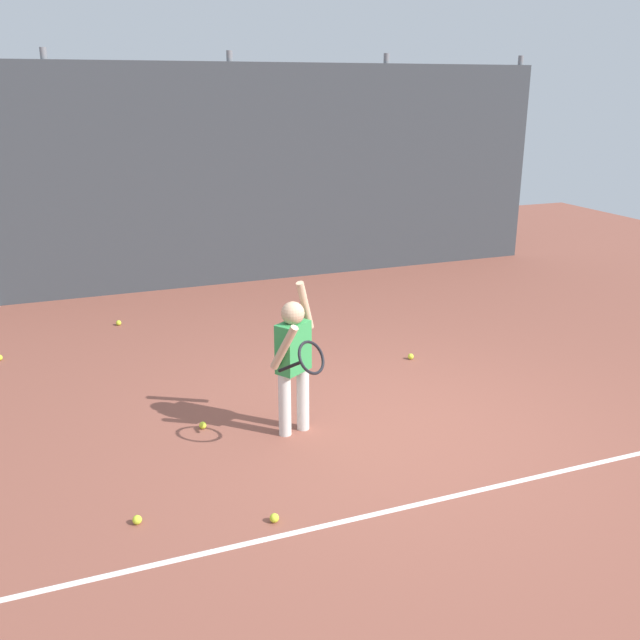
% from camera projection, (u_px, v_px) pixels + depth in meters
% --- Properties ---
extents(ground_plane, '(20.00, 20.00, 0.00)m').
position_uv_depth(ground_plane, '(394.00, 429.00, 6.33)').
color(ground_plane, brown).
extents(court_line_baseline, '(9.00, 0.05, 0.00)m').
position_uv_depth(court_line_baseline, '(463.00, 494.00, 5.31)').
color(court_line_baseline, white).
rests_on(court_line_baseline, ground).
extents(back_fence_windscreen, '(10.28, 0.08, 3.25)m').
position_uv_depth(back_fence_windscreen, '(235.00, 177.00, 10.56)').
color(back_fence_windscreen, '#383D42').
rests_on(back_fence_windscreen, ground).
extents(fence_post_1, '(0.09, 0.09, 3.40)m').
position_uv_depth(fence_post_1, '(58.00, 179.00, 9.73)').
color(fence_post_1, slate).
rests_on(fence_post_1, ground).
extents(fence_post_2, '(0.09, 0.09, 3.40)m').
position_uv_depth(fence_post_2, '(234.00, 171.00, 10.59)').
color(fence_post_2, slate).
rests_on(fence_post_2, ground).
extents(fence_post_3, '(0.09, 0.09, 3.40)m').
position_uv_depth(fence_post_3, '(384.00, 165.00, 11.44)').
color(fence_post_3, slate).
rests_on(fence_post_3, ground).
extents(fence_post_4, '(0.09, 0.09, 3.40)m').
position_uv_depth(fence_post_4, '(512.00, 160.00, 12.30)').
color(fence_post_4, slate).
rests_on(fence_post_4, ground).
extents(tennis_player, '(0.50, 0.83, 1.35)m').
position_uv_depth(tennis_player, '(294.00, 356.00, 6.03)').
color(tennis_player, silver).
rests_on(tennis_player, ground).
extents(tennis_ball_0, '(0.07, 0.07, 0.07)m').
position_uv_depth(tennis_ball_0, '(119.00, 323.00, 9.05)').
color(tennis_ball_0, '#CCE033').
rests_on(tennis_ball_0, ground).
extents(tennis_ball_1, '(0.07, 0.07, 0.07)m').
position_uv_depth(tennis_ball_1, '(274.00, 518.00, 4.96)').
color(tennis_ball_1, '#CCE033').
rests_on(tennis_ball_1, ground).
extents(tennis_ball_2, '(0.07, 0.07, 0.07)m').
position_uv_depth(tennis_ball_2, '(137.00, 520.00, 4.94)').
color(tennis_ball_2, '#CCE033').
rests_on(tennis_ball_2, ground).
extents(tennis_ball_4, '(0.07, 0.07, 0.07)m').
position_uv_depth(tennis_ball_4, '(411.00, 356.00, 7.92)').
color(tennis_ball_4, '#CCE033').
rests_on(tennis_ball_4, ground).
extents(tennis_ball_5, '(0.07, 0.07, 0.07)m').
position_uv_depth(tennis_ball_5, '(203.00, 425.00, 6.32)').
color(tennis_ball_5, '#CCE033').
rests_on(tennis_ball_5, ground).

